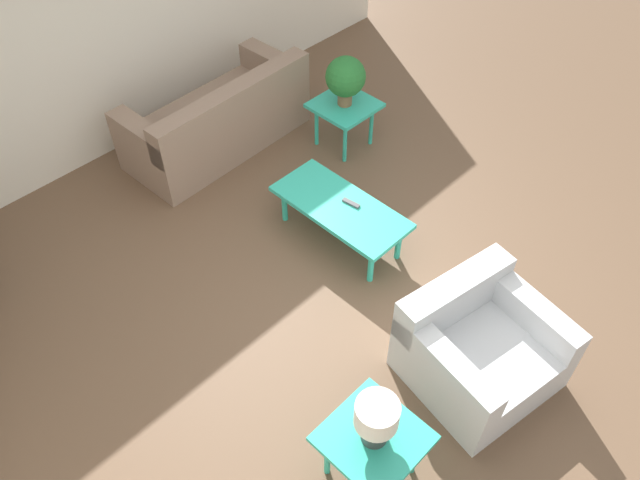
% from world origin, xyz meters
% --- Properties ---
extents(ground_plane, '(14.00, 14.00, 0.00)m').
position_xyz_m(ground_plane, '(0.00, 0.00, 0.00)').
color(ground_plane, brown).
extents(wall_right, '(0.12, 7.20, 2.70)m').
position_xyz_m(wall_right, '(3.06, 0.00, 1.35)').
color(wall_right, silver).
rests_on(wall_right, ground_plane).
extents(sofa, '(0.89, 1.87, 0.78)m').
position_xyz_m(sofa, '(2.26, -0.54, 0.30)').
color(sofa, gray).
rests_on(sofa, ground_plane).
extents(armchair, '(1.04, 1.08, 0.73)m').
position_xyz_m(armchair, '(-1.07, -0.12, 0.29)').
color(armchair, silver).
rests_on(armchair, ground_plane).
extents(coffee_table, '(1.20, 0.53, 0.39)m').
position_xyz_m(coffee_table, '(0.52, -0.42, 0.35)').
color(coffee_table, '#2DB79E').
rests_on(coffee_table, ground_plane).
extents(side_table_plant, '(0.57, 0.57, 0.48)m').
position_xyz_m(side_table_plant, '(1.40, -1.42, 0.42)').
color(side_table_plant, '#2DB79E').
rests_on(side_table_plant, ground_plane).
extents(side_table_lamp, '(0.57, 0.57, 0.48)m').
position_xyz_m(side_table_lamp, '(-1.04, 0.97, 0.42)').
color(side_table_lamp, '#2DB79E').
rests_on(side_table_lamp, ground_plane).
extents(potted_plant, '(0.38, 0.38, 0.49)m').
position_xyz_m(potted_plant, '(1.40, -1.42, 0.77)').
color(potted_plant, brown).
rests_on(potted_plant, side_table_plant).
extents(table_lamp, '(0.26, 0.26, 0.36)m').
position_xyz_m(table_lamp, '(-1.04, 0.97, 0.70)').
color(table_lamp, '#333333').
rests_on(table_lamp, side_table_lamp).
extents(remote_control, '(0.16, 0.06, 0.02)m').
position_xyz_m(remote_control, '(0.47, -0.50, 0.40)').
color(remote_control, '#4C4C51').
rests_on(remote_control, coffee_table).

